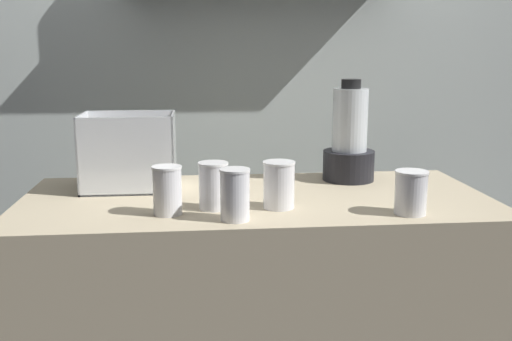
% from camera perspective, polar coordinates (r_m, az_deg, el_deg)
% --- Properties ---
extents(counter, '(1.40, 0.64, 0.90)m').
position_cam_1_polar(counter, '(1.92, 0.00, -15.65)').
color(counter, tan).
rests_on(counter, ground_plane).
extents(back_wall_unit, '(2.60, 0.24, 2.50)m').
position_cam_1_polar(back_wall_unit, '(2.47, -1.75, 10.17)').
color(back_wall_unit, silver).
rests_on(back_wall_unit, ground_plane).
extents(carrot_display_bin, '(0.29, 0.20, 0.24)m').
position_cam_1_polar(carrot_display_bin, '(1.89, -12.26, 0.45)').
color(carrot_display_bin, white).
rests_on(carrot_display_bin, counter).
extents(blender_pitcher, '(0.17, 0.17, 0.34)m').
position_cam_1_polar(blender_pitcher, '(1.98, 9.09, 2.74)').
color(blender_pitcher, black).
rests_on(blender_pitcher, counter).
extents(juice_cup_mango_far_left, '(0.08, 0.08, 0.13)m').
position_cam_1_polar(juice_cup_mango_far_left, '(1.58, -8.64, -2.10)').
color(juice_cup_mango_far_left, white).
rests_on(juice_cup_mango_far_left, counter).
extents(juice_cup_pomegranate_left, '(0.08, 0.08, 0.13)m').
position_cam_1_polar(juice_cup_pomegranate_left, '(1.62, -4.17, -1.71)').
color(juice_cup_pomegranate_left, white).
rests_on(juice_cup_pomegranate_left, counter).
extents(juice_cup_beet_middle, '(0.08, 0.08, 0.14)m').
position_cam_1_polar(juice_cup_beet_middle, '(1.51, -2.06, -2.60)').
color(juice_cup_beet_middle, white).
rests_on(juice_cup_beet_middle, counter).
extents(juice_cup_mango_right, '(0.09, 0.09, 0.13)m').
position_cam_1_polar(juice_cup_mango_right, '(1.63, 2.25, -1.64)').
color(juice_cup_mango_right, white).
rests_on(juice_cup_mango_right, counter).
extents(juice_cup_pomegranate_far_right, '(0.09, 0.09, 0.12)m').
position_cam_1_polar(juice_cup_pomegranate_far_right, '(1.62, 14.87, -2.30)').
color(juice_cup_pomegranate_far_right, white).
rests_on(juice_cup_pomegranate_far_right, counter).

